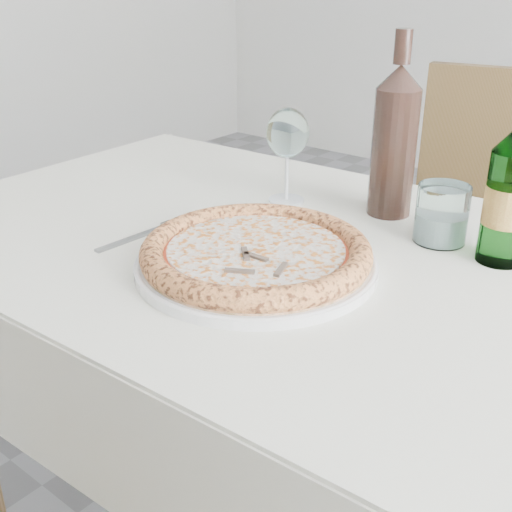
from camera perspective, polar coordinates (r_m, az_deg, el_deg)
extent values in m
cube|color=brown|center=(1.00, 3.60, -0.54)|extent=(1.30, 0.78, 0.04)
cube|color=white|center=(0.99, 3.63, 0.66)|extent=(1.36, 0.84, 0.01)
cube|color=white|center=(1.35, 13.30, 1.55)|extent=(1.33, 0.01, 0.22)
cube|color=white|center=(0.81, -13.68, -15.61)|extent=(1.33, 0.01, 0.22)
cube|color=white|center=(1.49, -17.75, 3.24)|extent=(0.01, 0.79, 0.22)
cylinder|color=brown|center=(1.72, -6.48, -3.33)|extent=(0.06, 0.06, 0.71)
cube|color=brown|center=(1.66, 18.34, -1.95)|extent=(0.45, 0.45, 0.04)
cube|color=brown|center=(1.73, 20.71, 7.80)|extent=(0.39, 0.11, 0.46)
cylinder|color=brown|center=(1.62, 21.79, -13.04)|extent=(0.04, 0.04, 0.43)
cylinder|color=brown|center=(1.94, 13.69, -5.18)|extent=(0.04, 0.04, 0.43)
cylinder|color=brown|center=(1.66, 10.32, -10.27)|extent=(0.04, 0.04, 0.43)
cylinder|color=white|center=(0.92, 0.00, -0.74)|extent=(0.35, 0.35, 0.01)
torus|color=white|center=(0.92, 0.00, -0.46)|extent=(0.34, 0.34, 0.01)
cylinder|color=#E9B17F|center=(0.91, 0.00, 0.00)|extent=(0.32, 0.32, 0.01)
torus|color=#C1753E|center=(0.91, 0.00, 0.46)|extent=(0.33, 0.33, 0.03)
cylinder|color=red|center=(0.91, 0.00, 0.46)|extent=(0.27, 0.27, 0.00)
cylinder|color=white|center=(0.91, 0.00, 0.63)|extent=(0.25, 0.25, 0.00)
cube|color=brown|center=(0.89, 1.61, 0.36)|extent=(0.04, 0.01, 0.00)
cube|color=brown|center=(0.94, 1.99, 1.88)|extent=(0.01, 0.04, 0.00)
cube|color=brown|center=(0.95, -3.36, 1.99)|extent=(0.04, 0.01, 0.00)
cube|color=brown|center=(0.88, -1.56, 0.12)|extent=(0.01, 0.04, 0.00)
cube|color=gray|center=(1.03, -11.03, 1.53)|extent=(0.02, 0.13, 0.00)
cube|color=gray|center=(1.08, -7.93, 2.79)|extent=(0.02, 0.02, 0.00)
cylinder|color=gray|center=(1.10, -7.30, 3.26)|extent=(0.00, 0.03, 0.00)
cylinder|color=gray|center=(1.10, -7.10, 3.20)|extent=(0.00, 0.03, 0.00)
cylinder|color=gray|center=(1.09, -6.90, 3.13)|extent=(0.00, 0.03, 0.00)
cylinder|color=gray|center=(1.09, -6.70, 3.07)|extent=(0.00, 0.03, 0.00)
cylinder|color=white|center=(1.19, 2.70, 5.01)|extent=(0.07, 0.07, 0.00)
cylinder|color=white|center=(1.17, 2.74, 7.09)|extent=(0.01, 0.01, 0.09)
ellipsoid|color=silver|center=(1.15, 2.82, 10.88)|extent=(0.08, 0.08, 0.09)
cylinder|color=silver|center=(1.04, 16.19, 3.61)|extent=(0.08, 0.08, 0.09)
cylinder|color=white|center=(1.04, 16.05, 2.47)|extent=(0.07, 0.07, 0.04)
cylinder|color=#4A8D4C|center=(0.98, 21.40, 3.95)|extent=(0.07, 0.07, 0.16)
cylinder|color=#C3BE55|center=(0.98, 21.44, 4.23)|extent=(0.07, 0.07, 0.06)
cylinder|color=black|center=(1.12, 12.11, 8.91)|extent=(0.08, 0.08, 0.21)
cone|color=black|center=(1.09, 12.71, 15.30)|extent=(0.08, 0.08, 0.04)
cylinder|color=black|center=(1.08, 12.95, 17.70)|extent=(0.03, 0.03, 0.05)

